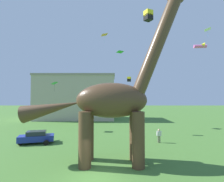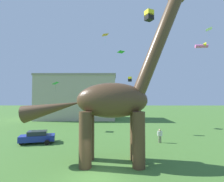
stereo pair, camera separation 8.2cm
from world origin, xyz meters
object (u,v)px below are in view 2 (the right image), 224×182
kite_high_left (105,35)px  kite_far_left (121,52)px  dinosaur_sculpture (111,100)px  kite_apex (209,29)px  kite_mid_right (202,46)px  parked_sedan_left (37,137)px  kite_drifting (149,15)px  kite_trailing (56,83)px  kite_near_high (130,79)px  person_strolling_adult (160,134)px

kite_high_left → kite_far_left: bearing=62.6°
dinosaur_sculpture → kite_apex: bearing=14.0°
kite_mid_right → parked_sedan_left: bearing=-154.8°
dinosaur_sculpture → kite_drifting: size_ratio=12.24×
kite_trailing → kite_mid_right: bearing=6.6°
kite_high_left → kite_apex: bearing=-5.6°
kite_far_left → kite_mid_right: 16.08m
kite_far_left → kite_near_high: bearing=-81.0°
kite_mid_right → kite_drifting: bearing=-134.0°
kite_apex → kite_near_high: bearing=179.1°
person_strolling_adult → kite_far_left: size_ratio=1.01×
dinosaur_sculpture → person_strolling_adult: size_ratio=8.78×
kite_trailing → person_strolling_adult: bearing=-29.2°
parked_sedan_left → kite_near_high: 16.15m
parked_sedan_left → kite_high_left: kite_high_left is taller
kite_mid_right → kite_trailing: bearing=-173.4°
parked_sedan_left → kite_drifting: 20.66m
kite_far_left → kite_apex: bearing=-27.9°
kite_near_high → kite_far_left: 9.73m
parked_sedan_left → kite_trailing: bearing=79.7°
kite_mid_right → person_strolling_adult: bearing=-133.2°
kite_near_high → dinosaur_sculpture: bearing=-102.0°
kite_near_high → kite_trailing: size_ratio=0.47×
dinosaur_sculpture → kite_far_left: kite_far_left is taller
parked_sedan_left → kite_drifting: bearing=-18.5°
kite_near_high → kite_mid_right: (14.85, 6.04, 7.25)m
person_strolling_adult → kite_apex: size_ratio=1.09×
kite_near_high → kite_far_left: kite_far_left is taller
kite_near_high → kite_high_left: (-4.15, 1.49, 7.90)m
kite_apex → kite_far_left: bearing=152.1°
kite_trailing → kite_near_high: bearing=-12.0°
person_strolling_adult → kite_far_left: 20.07m
kite_drifting → kite_mid_right: (13.15, 13.60, 0.08)m
parked_sedan_left → kite_apex: bearing=-0.6°
kite_near_high → kite_apex: kite_apex is taller
parked_sedan_left → kite_near_high: bearing=13.5°
kite_mid_right → dinosaur_sculpture: bearing=-132.0°
dinosaur_sculpture → kite_near_high: dinosaur_sculpture is taller
kite_high_left → kite_far_left: (2.99, 5.78, -1.53)m
person_strolling_adult → kite_high_left: bearing=-0.6°
kite_far_left → person_strolling_adult: bearing=-72.2°
kite_high_left → person_strolling_adult: bearing=-46.8°
dinosaur_sculpture → person_strolling_adult: 10.56m
kite_trailing → kite_mid_right: size_ratio=0.69×
kite_high_left → kite_far_left: kite_high_left is taller
kite_trailing → kite_far_left: 14.49m
dinosaur_sculpture → parked_sedan_left: (-9.41, 6.95, -4.71)m
kite_apex → parked_sedan_left: bearing=-165.5°
kite_high_left → kite_trailing: (-8.98, 1.30, -8.35)m
person_strolling_adult → kite_apex: (9.75, 6.14, 15.93)m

